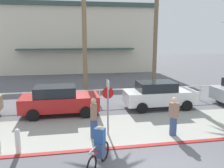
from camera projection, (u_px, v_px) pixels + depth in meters
name	position (u px, v px, depth m)	size (l,w,h in m)	color
ground_plane	(113.00, 98.00, 17.38)	(80.00, 80.00, 0.00)	#5B5B60
sidewalk_strip	(134.00, 128.00, 11.78)	(44.00, 4.00, 0.02)	#9E9E93
curb_paint	(147.00, 145.00, 9.85)	(44.00, 0.24, 0.03)	maroon
building_backdrop	(76.00, 38.00, 31.90)	(19.74, 10.00, 8.35)	beige
rail_fence	(117.00, 92.00, 15.77)	(21.69, 0.08, 1.04)	white
stop_sign_bike_lane	(108.00, 100.00, 10.61)	(0.52, 0.56, 2.56)	gray
bollard_3	(18.00, 141.00, 9.13)	(0.20, 0.20, 1.00)	white
palm_tree_1	(83.00, 1.00, 17.93)	(3.29, 3.03, 9.41)	#846B4C
palm_tree_2	(156.00, 10.00, 20.14)	(2.84, 3.14, 8.88)	#756047
car_red_1	(59.00, 100.00, 13.60)	(4.40, 2.02, 1.69)	red
car_white_2	(159.00, 95.00, 14.89)	(4.40, 2.02, 1.69)	white
cyclist_red_0	(99.00, 148.00, 8.16)	(0.99, 1.59, 1.50)	black
pedestrian_0	(174.00, 118.00, 10.72)	(0.47, 0.47, 1.80)	#384C7A
pedestrian_1	(94.00, 119.00, 10.45)	(0.37, 0.44, 1.84)	#384C7A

